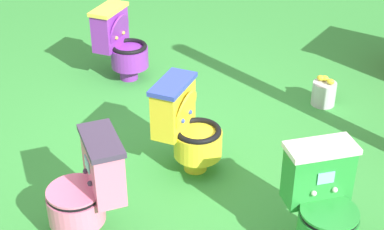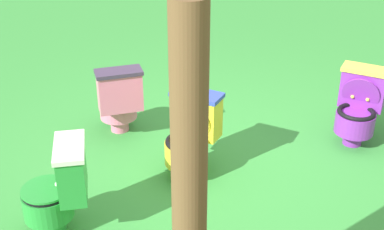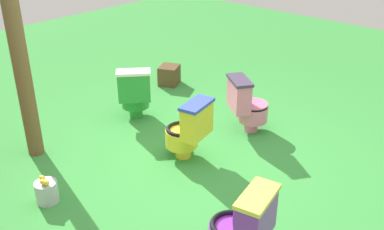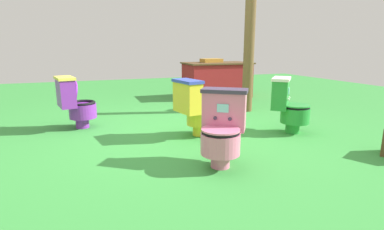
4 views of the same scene
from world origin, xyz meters
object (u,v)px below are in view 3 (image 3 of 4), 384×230
toilet_green (135,93)px  small_crate (169,75)px  toilet_pink (247,105)px  toilet_yellow (189,129)px  lemon_bucket (47,191)px  toilet_purple (242,227)px  wooden_post (22,70)px

toilet_green → small_crate: toilet_green is taller
toilet_pink → toilet_yellow: 0.98m
small_crate → lemon_bucket: small_crate is taller
toilet_pink → small_crate: (1.84, -0.47, -0.22)m
lemon_bucket → toilet_green: bearing=-67.9°
toilet_green → lemon_bucket: toilet_green is taller
toilet_pink → lemon_bucket: bearing=-68.2°
toilet_green → lemon_bucket: bearing=-116.5°
toilet_purple → wooden_post: size_ratio=0.35×
lemon_bucket → toilet_pink: bearing=-103.0°
toilet_pink → small_crate: toilet_pink is taller
toilet_yellow → lemon_bucket: bearing=151.1°
toilet_pink → toilet_green: size_ratio=1.00×
toilet_yellow → wooden_post: size_ratio=0.35×
wooden_post → toilet_purple: bearing=-175.8°
toilet_purple → wooden_post: (2.83, 0.21, 0.66)m
toilet_pink → wooden_post: (1.50, 2.09, 0.66)m
toilet_yellow → wooden_post: (1.41, 1.11, 0.66)m
toilet_pink → wooden_post: size_ratio=0.35×
toilet_yellow → lemon_bucket: (0.48, 1.53, -0.26)m
toilet_yellow → wooden_post: 1.91m
toilet_pink → small_crate: 1.91m
toilet_pink → small_crate: size_ratio=2.27×
toilet_green → lemon_bucket: (-0.73, 1.80, -0.25)m
wooden_post → small_crate: wooden_post is taller
toilet_green → wooden_post: size_ratio=0.35×
toilet_yellow → toilet_purple: bearing=-134.1°
toilet_purple → lemon_bucket: toilet_purple is taller
wooden_post → small_crate: 2.72m
small_crate → wooden_post: bearing=97.5°
toilet_yellow → small_crate: (1.75, -1.44, -0.22)m
toilet_green → toilet_pink: bearing=-20.1°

